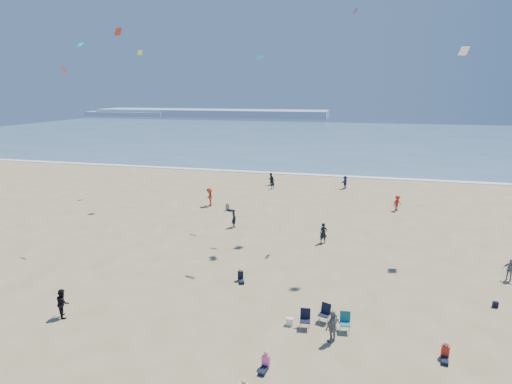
# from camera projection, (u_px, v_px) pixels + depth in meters

# --- Properties ---
(ocean) EXTENTS (220.00, 100.00, 0.06)m
(ocean) POSITION_uv_depth(u_px,v_px,m) (327.00, 137.00, 105.10)
(ocean) COLOR #476B84
(ocean) RESTS_ON ground
(surf_line) EXTENTS (220.00, 1.20, 0.08)m
(surf_line) POSITION_uv_depth(u_px,v_px,m) (303.00, 174.00, 58.03)
(surf_line) COLOR white
(surf_line) RESTS_ON ground
(headland_far) EXTENTS (110.00, 20.00, 3.20)m
(headland_far) POSITION_uv_depth(u_px,v_px,m) (210.00, 113.00, 189.15)
(headland_far) COLOR #7A8EA8
(headland_far) RESTS_ON ground
(headland_near) EXTENTS (40.00, 14.00, 2.00)m
(headland_near) POSITION_uv_depth(u_px,v_px,m) (129.00, 114.00, 193.82)
(headland_near) COLOR #7A8EA8
(headland_near) RESTS_ON ground
(standing_flyers) EXTENTS (38.04, 39.17, 1.93)m
(standing_flyers) POSITION_uv_depth(u_px,v_px,m) (315.00, 227.00, 33.17)
(standing_flyers) COLOR navy
(standing_flyers) RESTS_ON ground
(seated_group) EXTENTS (17.57, 25.19, 0.84)m
(seated_group) POSITION_uv_depth(u_px,v_px,m) (272.00, 290.00, 23.50)
(seated_group) COLOR white
(seated_group) RESTS_ON ground
(chair_cluster) EXTENTS (2.65, 1.51, 1.00)m
(chair_cluster) POSITION_uv_depth(u_px,v_px,m) (325.00, 319.00, 20.45)
(chair_cluster) COLOR black
(chair_cluster) RESTS_ON ground
(white_tote) EXTENTS (0.35, 0.20, 0.40)m
(white_tote) POSITION_uv_depth(u_px,v_px,m) (290.00, 322.00, 20.73)
(white_tote) COLOR white
(white_tote) RESTS_ON ground
(black_backpack) EXTENTS (0.30, 0.22, 0.38)m
(black_backpack) POSITION_uv_depth(u_px,v_px,m) (334.00, 319.00, 20.96)
(black_backpack) COLOR black
(black_backpack) RESTS_ON ground
(navy_bag) EXTENTS (0.28, 0.18, 0.34)m
(navy_bag) POSITION_uv_depth(u_px,v_px,m) (495.00, 304.00, 22.46)
(navy_bag) COLOR black
(navy_bag) RESTS_ON ground
(kites_aloft) EXTENTS (37.81, 42.48, 25.91)m
(kites_aloft) POSITION_uv_depth(u_px,v_px,m) (383.00, 33.00, 22.23)
(kites_aloft) COLOR #FB77C9
(kites_aloft) RESTS_ON ground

